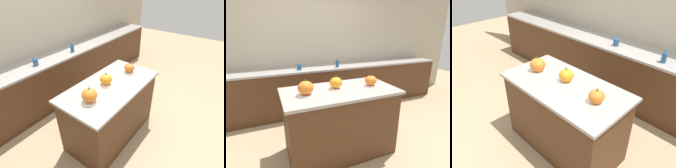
{
  "view_description": "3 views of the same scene",
  "coord_description": "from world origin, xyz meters",
  "views": [
    {
      "loc": [
        -1.58,
        -1.18,
        2.17
      ],
      "look_at": [
        -0.02,
        -0.04,
        0.94
      ],
      "focal_mm": 28.0,
      "sensor_mm": 36.0,
      "label": 1
    },
    {
      "loc": [
        -0.83,
        -1.9,
        1.63
      ],
      "look_at": [
        -0.01,
        0.03,
        0.97
      ],
      "focal_mm": 28.0,
      "sensor_mm": 36.0,
      "label": 2
    },
    {
      "loc": [
        1.43,
        -1.39,
        2.16
      ],
      "look_at": [
        0.04,
        -0.05,
        0.95
      ],
      "focal_mm": 35.0,
      "sensor_mm": 36.0,
      "label": 3
    }
  ],
  "objects": [
    {
      "name": "bottle_tall",
      "position": [
        0.5,
        1.28,
        0.99
      ],
      "size": [
        0.07,
        0.07,
        0.18
      ],
      "color": "#235184",
      "rests_on": "back_counter"
    },
    {
      "name": "kitchen_island",
      "position": [
        0.0,
        0.0,
        0.45
      ],
      "size": [
        1.44,
        0.75,
        0.9
      ],
      "color": "#4C2D19",
      "rests_on": "ground_plane"
    },
    {
      "name": "pumpkin_cake_center",
      "position": [
        -0.03,
        0.06,
        0.98
      ],
      "size": [
        0.23,
        0.23,
        0.19
      ],
      "color": "white",
      "rests_on": "kitchen_island"
    },
    {
      "name": "bottle_short",
      "position": [
        -0.25,
        1.33,
        0.97
      ],
      "size": [
        0.08,
        0.08,
        0.15
      ],
      "color": "#235184",
      "rests_on": "back_counter"
    },
    {
      "name": "wall_back",
      "position": [
        0.0,
        1.74,
        1.25
      ],
      "size": [
        8.0,
        0.06,
        2.5
      ],
      "color": "#B2A893",
      "rests_on": "ground_plane"
    },
    {
      "name": "pumpkin_cake_right",
      "position": [
        0.44,
        -0.01,
        0.97
      ],
      "size": [
        0.21,
        0.21,
        0.17
      ],
      "color": "white",
      "rests_on": "kitchen_island"
    },
    {
      "name": "back_counter",
      "position": [
        0.0,
        1.41,
        0.45
      ],
      "size": [
        6.0,
        0.6,
        0.9
      ],
      "color": "#4C2D19",
      "rests_on": "ground_plane"
    },
    {
      "name": "pumpkin_cake_left",
      "position": [
        -0.43,
        -0.02,
        0.99
      ],
      "size": [
        0.23,
        0.23,
        0.21
      ],
      "color": "white",
      "rests_on": "kitchen_island"
    },
    {
      "name": "ground_plane",
      "position": [
        0.0,
        0.0,
        0.0
      ],
      "size": [
        12.0,
        12.0,
        0.0
      ],
      "primitive_type": "plane",
      "color": "tan"
    }
  ]
}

